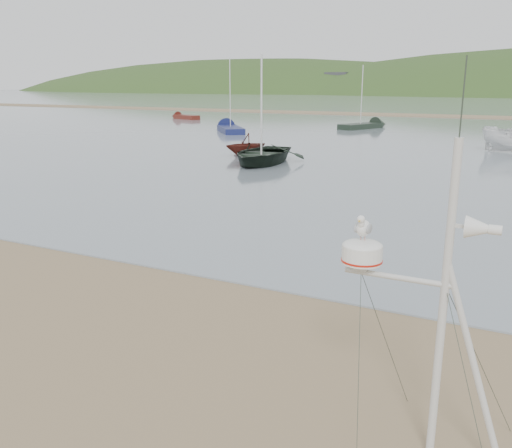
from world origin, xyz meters
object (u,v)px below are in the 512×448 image
at_px(boat_dark, 261,114).
at_px(dinghy_red_far, 181,117).
at_px(sailboat_dark_mid, 371,125).
at_px(sailboat_blue_near, 227,128).
at_px(mast_rig, 431,373).
at_px(boat_red, 246,134).

xyz_separation_m(boat_dark, dinghy_red_far, (-25.71, 29.70, -2.43)).
height_order(boat_dark, sailboat_dark_mid, sailboat_dark_mid).
bearing_deg(boat_dark, dinghy_red_far, 127.06).
distance_m(sailboat_dark_mid, dinghy_red_far, 24.76).
xyz_separation_m(sailboat_dark_mid, dinghy_red_far, (-24.58, 2.96, -0.01)).
xyz_separation_m(boat_dark, sailboat_dark_mid, (-1.13, 26.74, -2.42)).
bearing_deg(sailboat_blue_near, mast_rig, -57.23).
bearing_deg(mast_rig, sailboat_blue_near, 122.77).
height_order(mast_rig, boat_dark, boat_dark).
bearing_deg(sailboat_blue_near, boat_red, -56.62).
distance_m(boat_dark, dinghy_red_far, 39.36).
relative_size(sailboat_dark_mid, sailboat_blue_near, 0.94).
height_order(boat_red, dinghy_red_far, boat_red).
distance_m(mast_rig, boat_red, 27.61).
xyz_separation_m(sailboat_blue_near, dinghy_red_far, (-13.47, 12.06, -0.01)).
bearing_deg(boat_dark, sailboat_dark_mid, 88.60).
distance_m(boat_dark, sailboat_dark_mid, 26.87).
bearing_deg(boat_red, sailboat_blue_near, 159.62).
bearing_deg(sailboat_blue_near, boat_dark, -55.23).
bearing_deg(dinghy_red_far, mast_rig, -52.87).
bearing_deg(boat_dark, mast_rig, -62.82).
xyz_separation_m(mast_rig, dinghy_red_far, (-38.13, 50.37, -0.84)).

